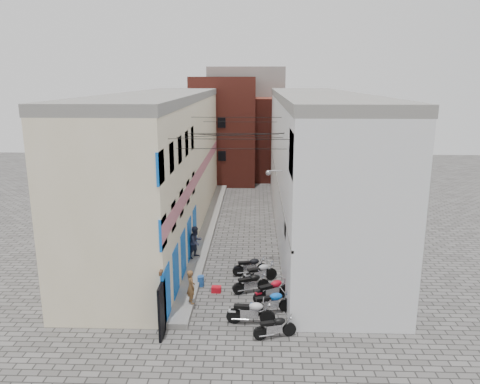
# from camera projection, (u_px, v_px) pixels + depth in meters

# --- Properties ---
(ground) EXTENTS (90.00, 90.00, 0.00)m
(ground) POSITION_uv_depth(u_px,v_px,m) (227.00, 331.00, 18.85)
(ground) COLOR #514F4C
(ground) RESTS_ON ground
(plinth) EXTENTS (0.90, 26.00, 0.25)m
(plinth) POSITION_uv_depth(u_px,v_px,m) (209.00, 227.00, 31.50)
(plinth) COLOR gray
(plinth) RESTS_ON ground
(building_left) EXTENTS (5.10, 27.00, 9.00)m
(building_left) POSITION_uv_depth(u_px,v_px,m) (163.00, 163.00, 30.51)
(building_left) COLOR beige
(building_left) RESTS_ON ground
(building_right) EXTENTS (5.94, 26.00, 9.00)m
(building_right) POSITION_uv_depth(u_px,v_px,m) (316.00, 164.00, 30.21)
(building_right) COLOR silver
(building_right) RESTS_ON ground
(building_far_brick_left) EXTENTS (6.00, 6.00, 10.00)m
(building_far_brick_left) POSITION_uv_depth(u_px,v_px,m) (224.00, 130.00, 44.90)
(building_far_brick_left) COLOR maroon
(building_far_brick_left) RESTS_ON ground
(building_far_brick_right) EXTENTS (5.00, 6.00, 8.00)m
(building_far_brick_right) POSITION_uv_depth(u_px,v_px,m) (275.00, 138.00, 46.91)
(building_far_brick_right) COLOR maroon
(building_far_brick_right) RESTS_ON ground
(building_far_concrete) EXTENTS (8.00, 5.00, 11.00)m
(building_far_concrete) POSITION_uv_depth(u_px,v_px,m) (246.00, 120.00, 50.53)
(building_far_concrete) COLOR gray
(building_far_concrete) RESTS_ON ground
(far_shopfront) EXTENTS (2.00, 0.30, 2.40)m
(far_shopfront) POSITION_uv_depth(u_px,v_px,m) (244.00, 175.00, 43.02)
(far_shopfront) COLOR black
(far_shopfront) RESTS_ON ground
(overhead_wires) EXTENTS (5.80, 13.02, 1.32)m
(overhead_wires) POSITION_uv_depth(u_px,v_px,m) (235.00, 132.00, 24.57)
(overhead_wires) COLOR black
(overhead_wires) RESTS_ON ground
(motorcycle_a) EXTENTS (1.84, 1.01, 1.01)m
(motorcycle_a) POSITION_uv_depth(u_px,v_px,m) (275.00, 326.00, 18.23)
(motorcycle_a) COLOR black
(motorcycle_a) RESTS_ON ground
(motorcycle_b) EXTENTS (2.06, 0.76, 1.18)m
(motorcycle_b) POSITION_uv_depth(u_px,v_px,m) (251.00, 311.00, 19.25)
(motorcycle_b) COLOR silver
(motorcycle_b) RESTS_ON ground
(motorcycle_c) EXTENTS (2.07, 1.16, 1.15)m
(motorcycle_c) POSITION_uv_depth(u_px,v_px,m) (271.00, 301.00, 20.08)
(motorcycle_c) COLOR blue
(motorcycle_c) RESTS_ON ground
(motorcycle_d) EXTENTS (2.03, 1.57, 1.15)m
(motorcycle_d) POSITION_uv_depth(u_px,v_px,m) (272.00, 289.00, 21.27)
(motorcycle_d) COLOR #B80D1F
(motorcycle_d) RESTS_ON ground
(motorcycle_e) EXTENTS (1.91, 1.20, 1.06)m
(motorcycle_e) POSITION_uv_depth(u_px,v_px,m) (251.00, 282.00, 22.09)
(motorcycle_e) COLOR black
(motorcycle_e) RESTS_ON ground
(motorcycle_f) EXTENTS (1.96, 1.45, 1.11)m
(motorcycle_f) POSITION_uv_depth(u_px,v_px,m) (260.00, 272.00, 23.19)
(motorcycle_f) COLOR #B1B2B6
(motorcycle_f) RESTS_ON ground
(motorcycle_g) EXTENTS (1.95, 1.02, 1.08)m
(motorcycle_g) POSITION_uv_depth(u_px,v_px,m) (250.00, 265.00, 24.02)
(motorcycle_g) COLOR black
(motorcycle_g) RESTS_ON ground
(person_a) EXTENTS (0.59, 0.67, 1.54)m
(person_a) POSITION_uv_depth(u_px,v_px,m) (191.00, 287.00, 20.48)
(person_a) COLOR brown
(person_a) RESTS_ON plinth
(person_b) EXTENTS (1.05, 1.09, 1.77)m
(person_b) POSITION_uv_depth(u_px,v_px,m) (196.00, 242.00, 25.71)
(person_b) COLOR #2D3044
(person_b) RESTS_ON plinth
(water_jug_near) EXTENTS (0.40, 0.40, 0.50)m
(water_jug_near) POSITION_uv_depth(u_px,v_px,m) (201.00, 281.00, 22.83)
(water_jug_near) COLOR #2052A3
(water_jug_near) RESTS_ON ground
(water_jug_far) EXTENTS (0.32, 0.32, 0.47)m
(water_jug_far) POSITION_uv_depth(u_px,v_px,m) (201.00, 280.00, 22.98)
(water_jug_far) COLOR blue
(water_jug_far) RESTS_ON ground
(red_crate) EXTENTS (0.46, 0.35, 0.28)m
(red_crate) POSITION_uv_depth(u_px,v_px,m) (216.00, 289.00, 22.21)
(red_crate) COLOR red
(red_crate) RESTS_ON ground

